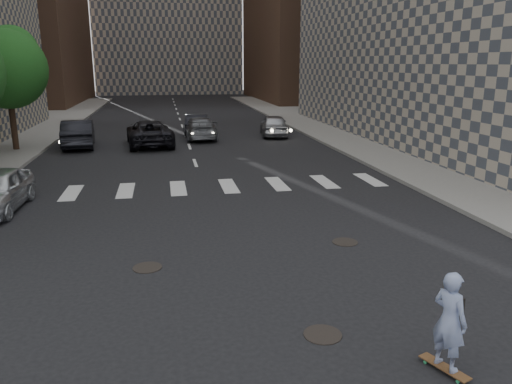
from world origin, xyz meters
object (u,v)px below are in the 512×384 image
Objects in this scene: traffic_car_b at (200,128)px; traffic_car_d at (274,125)px; traffic_car_c at (149,133)px; skateboarder at (450,321)px; traffic_car_a at (78,133)px; traffic_car_e at (197,124)px; tree_c at (8,65)px.

traffic_car_b is 1.13× the size of traffic_car_d.
skateboarder is at bearing 96.59° from traffic_car_c.
traffic_car_e is (7.13, 4.06, -0.10)m from traffic_car_a.
tree_c is at bearing 14.61° from traffic_car_b.
traffic_car_b is at bearing -170.48° from traffic_car_a.
traffic_car_b is at bearing 72.12° from skateboarder.
skateboarder is (12.22, -23.05, -3.75)m from tree_c.
skateboarder is at bearing 91.28° from traffic_car_d.
tree_c is 8.19m from traffic_car_c.
traffic_car_a is at bearing 14.64° from traffic_car_b.
skateboarder is 25.98m from traffic_car_b.
traffic_car_a reaches higher than traffic_car_c.
skateboarder is 0.35× the size of traffic_car_a.
traffic_car_c is 8.48m from traffic_car_d.
skateboarder is 28.04m from traffic_car_e.
traffic_car_e is (3.08, 4.24, -0.05)m from traffic_car_c.
traffic_car_b is 2.06m from traffic_car_e.
traffic_car_c is at bearing 25.23° from traffic_car_d.
traffic_car_a is 0.89× the size of traffic_car_c.
traffic_car_e is at bearing -156.34° from traffic_car_a.
traffic_car_c is 1.27× the size of traffic_car_e.
traffic_car_d is 5.30m from traffic_car_e.
skateboarder is at bearing -62.07° from tree_c.
traffic_car_c is at bearing 58.44° from traffic_car_e.
tree_c is 16.09m from traffic_car_d.
traffic_car_a is at bearing 34.10° from traffic_car_e.
traffic_car_d is (8.10, 2.53, -0.03)m from traffic_car_c.
traffic_car_e is (-1.97, 27.97, -0.20)m from skateboarder.
skateboarder reaches higher than traffic_car_d.
traffic_car_a is at bearing -7.99° from traffic_car_c.
traffic_car_e is (-0.07, 2.06, 0.00)m from traffic_car_b.
traffic_car_b is at bearing -150.71° from traffic_car_c.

